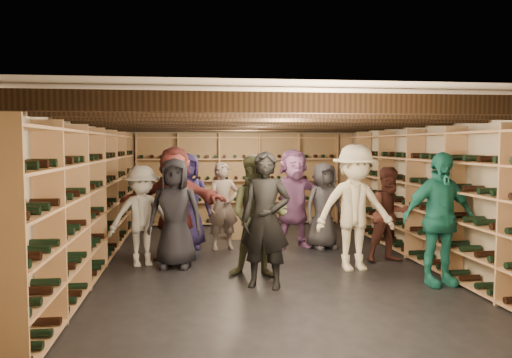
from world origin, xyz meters
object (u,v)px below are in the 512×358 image
object	(u,v)px
person_9	(142,216)
crate_loose	(238,228)
crate_stack_right	(239,226)
person_12	(324,206)
person_2	(258,216)
person_5	(175,203)
person_8	(390,215)
person_4	(439,219)
crate_stack_left	(246,225)
person_1	(266,220)
person_6	(188,201)
person_7	(223,206)
person_3	(355,208)
person_11	(294,198)
person_0	(175,213)

from	to	relation	value
person_9	crate_loose	bearing A→B (deg)	43.26
crate_stack_right	person_12	bearing A→B (deg)	-40.03
crate_loose	person_2	world-z (taller)	person_2
person_9	person_5	bearing A→B (deg)	24.30
person_2	person_8	bearing A→B (deg)	30.88
person_5	person_4	bearing A→B (deg)	-23.15
crate_stack_left	person_2	bearing A→B (deg)	-93.05
person_12	person_5	bearing A→B (deg)	171.83
person_12	person_1	bearing A→B (deg)	-139.95
person_4	person_5	xyz separation A→B (m)	(-3.57, 2.00, 0.04)
crate_stack_right	person_6	size ratio (longest dim) A/B	0.29
person_5	person_7	distance (m)	1.07
person_2	person_6	world-z (taller)	person_2
person_3	person_5	world-z (taller)	person_3
person_2	person_4	distance (m)	2.46
person_4	person_11	distance (m)	3.00
person_1	person_8	xyz separation A→B (m)	(2.20, 1.17, -0.14)
person_9	person_12	world-z (taller)	person_9
person_3	person_4	size ratio (longest dim) A/B	1.05
person_0	person_11	world-z (taller)	person_11
person_7	person_6	bearing A→B (deg)	152.95
person_1	person_12	xyz separation A→B (m)	(1.42, 2.31, -0.12)
crate_stack_left	person_4	xyz separation A→B (m)	(2.19, -3.76, 0.64)
person_1	person_11	xyz separation A→B (m)	(0.88, 2.46, 0.00)
person_7	person_12	size ratio (longest dim) A/B	1.01
person_0	crate_stack_right	bearing A→B (deg)	72.03
person_1	person_9	xyz separation A→B (m)	(-1.74, 1.43, -0.12)
person_11	person_12	xyz separation A→B (m)	(0.53, -0.15, -0.13)
person_8	person_12	bearing A→B (deg)	115.25
person_2	person_8	world-z (taller)	person_2
crate_stack_left	person_3	world-z (taller)	person_3
person_6	person_7	distance (m)	0.66
crate_stack_right	person_3	size ratio (longest dim) A/B	0.27
crate_loose	person_12	distance (m)	2.50
person_0	person_1	world-z (taller)	person_1
person_8	person_9	distance (m)	3.95
person_12	crate_loose	bearing A→B (deg)	106.65
crate_loose	person_9	size ratio (longest dim) A/B	0.32
person_4	person_11	world-z (taller)	person_11
person_3	person_11	world-z (taller)	person_3
crate_stack_left	person_1	size ratio (longest dim) A/B	0.28
person_12	person_2	bearing A→B (deg)	-147.75
person_1	person_2	distance (m)	0.55
crate_loose	person_0	xyz separation A→B (m)	(-1.25, -3.03, 0.76)
crate_loose	person_2	xyz separation A→B (m)	(-0.06, -3.72, 0.79)
person_4	person_11	bearing A→B (deg)	113.17
person_4	person_9	bearing A→B (deg)	152.94
crate_stack_left	person_12	size ratio (longest dim) A/B	0.33
person_0	person_2	bearing A→B (deg)	-20.20
crate_stack_left	crate_stack_right	xyz separation A→B (m)	(-0.15, -0.08, 0.00)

